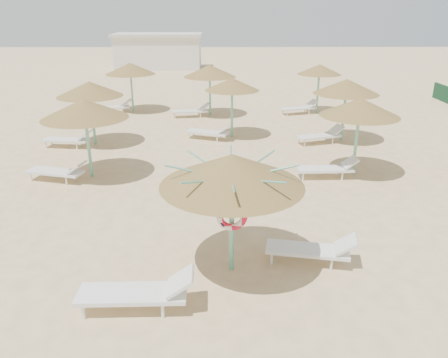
{
  "coord_description": "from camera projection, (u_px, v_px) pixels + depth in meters",
  "views": [
    {
      "loc": [
        -0.01,
        -8.79,
        5.49
      ],
      "look_at": [
        0.07,
        1.9,
        1.3
      ],
      "focal_mm": 35.0,
      "sensor_mm": 36.0,
      "label": 1
    }
  ],
  "objects": [
    {
      "name": "service_hut",
      "position": [
        159.0,
        51.0,
        42.13
      ],
      "size": [
        8.4,
        4.4,
        3.25
      ],
      "color": "silver",
      "rests_on": "ground"
    },
    {
      "name": "palapa_field",
      "position": [
        236.0,
        87.0,
        18.82
      ],
      "size": [
        18.61,
        13.16,
        2.72
      ],
      "color": "#68B598",
      "rests_on": "ground"
    },
    {
      "name": "ground",
      "position": [
        221.0,
        260.0,
        10.18
      ],
      "size": [
        120.0,
        120.0,
        0.0
      ],
      "primitive_type": "plane",
      "color": "#E1BB89",
      "rests_on": "ground"
    },
    {
      "name": "lounger_main_b",
      "position": [
        313.0,
        249.0,
        9.98
      ],
      "size": [
        2.1,
        0.96,
        0.74
      ],
      "rotation": [
        0.0,
        0.0,
        -0.18
      ],
      "color": "white",
      "rests_on": "ground"
    },
    {
      "name": "main_palapa",
      "position": [
        232.0,
        171.0,
        8.99
      ],
      "size": [
        3.04,
        3.04,
        2.73
      ],
      "color": "#68B598",
      "rests_on": "ground"
    },
    {
      "name": "lounger_main_a",
      "position": [
        140.0,
        292.0,
        8.41
      ],
      "size": [
        2.27,
        0.73,
        0.82
      ],
      "rotation": [
        0.0,
        0.0,
        0.02
      ],
      "color": "white",
      "rests_on": "ground"
    }
  ]
}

